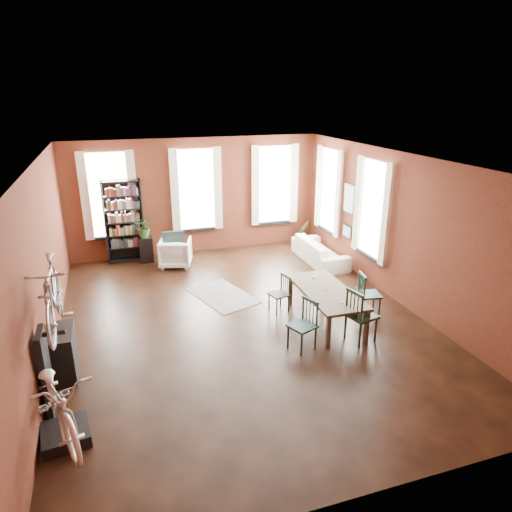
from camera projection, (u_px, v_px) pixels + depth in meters
name	position (u px, v px, depth m)	size (l,w,h in m)	color
room	(245.00, 210.00, 9.11)	(9.00, 9.04, 3.22)	black
dining_table	(325.00, 306.00, 9.07)	(0.92, 2.02, 0.69)	#453A29
dining_chair_a	(302.00, 326.00, 8.06)	(0.43, 0.43, 0.92)	#1B3C39
dining_chair_b	(279.00, 294.00, 9.47)	(0.36, 0.36, 0.79)	black
dining_chair_c	(362.00, 315.00, 8.32)	(0.48, 0.48, 1.04)	black
dining_chair_d	(370.00, 294.00, 9.32)	(0.42, 0.42, 0.90)	#16322F
bookshelf	(124.00, 222.00, 12.10)	(1.00, 0.32, 2.20)	black
white_armchair	(175.00, 251.00, 11.96)	(0.79, 0.74, 0.81)	silver
cream_sofa	(320.00, 247.00, 12.26)	(2.08, 0.61, 0.81)	beige
striped_rug	(223.00, 296.00, 10.32)	(1.03, 1.65, 0.01)	black
bike_trainer	(66.00, 435.00, 6.04)	(0.60, 0.60, 0.17)	black
bike_wall_rack	(46.00, 373.00, 6.40)	(0.16, 0.60, 1.30)	black
console_table	(62.00, 353.00, 7.32)	(0.40, 0.80, 0.80)	black
plant_stand	(146.00, 249.00, 12.29)	(0.34, 0.34, 0.68)	black
plant_by_sofa	(302.00, 239.00, 13.68)	(0.41, 0.75, 0.33)	#2E5C25
plant_small	(360.00, 291.00, 10.37)	(0.22, 0.42, 0.15)	#305823
bicycle_floor	(52.00, 368.00, 5.65)	(0.67, 1.01, 1.92)	silver
bicycle_hung	(49.00, 273.00, 5.96)	(0.47, 1.00, 1.66)	#A5A8AD
plant_on_stand	(145.00, 229.00, 12.11)	(0.51, 0.57, 0.44)	#356126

